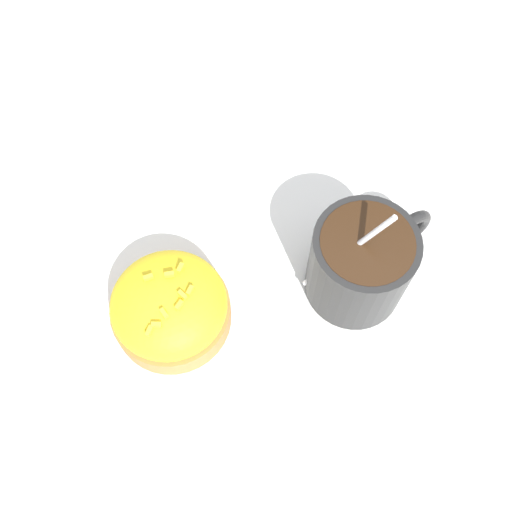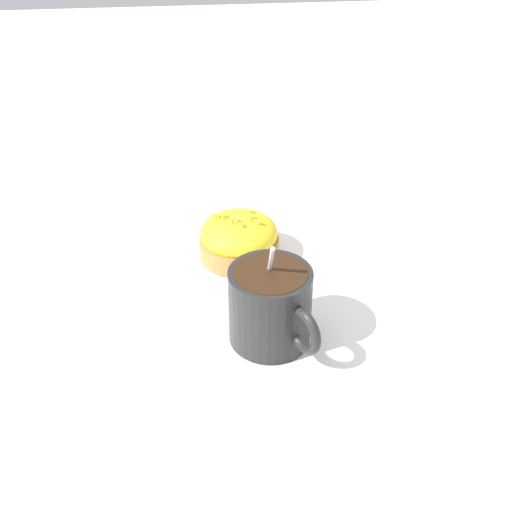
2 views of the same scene
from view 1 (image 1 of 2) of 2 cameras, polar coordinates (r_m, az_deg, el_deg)
The scene contains 4 objects.
ground_plane at distance 0.48m, azimuth 0.77°, elevation -3.67°, with size 3.00×3.00×0.00m, color silver.
paper_napkin at distance 0.48m, azimuth 0.77°, elevation -3.60°, with size 0.37×0.35×0.00m.
coffee_cup at distance 0.45m, azimuth 9.99°, elevation -0.22°, with size 0.10×0.08×0.11m.
frosted_pastry at distance 0.45m, azimuth -8.20°, elevation -4.87°, with size 0.09×0.09×0.05m.
Camera 1 is at (0.02, 0.18, 0.44)m, focal length 42.00 mm.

